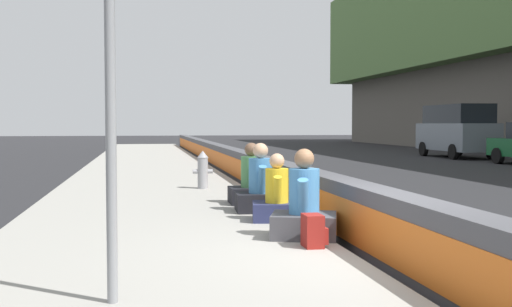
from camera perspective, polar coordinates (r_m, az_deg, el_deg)
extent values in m
plane|color=#232326|center=(7.41, 12.65, -10.13)|extent=(160.00, 160.00, 0.00)
cube|color=gray|center=(6.83, -8.64, -10.60)|extent=(80.00, 4.40, 0.14)
cube|color=#47474C|center=(7.33, 12.69, -6.88)|extent=(76.00, 0.44, 0.85)
cube|color=orange|center=(7.25, 11.03, -7.31)|extent=(74.48, 0.01, 0.54)
cylinder|color=gray|center=(5.29, -13.25, 5.89)|extent=(0.09, 0.09, 3.60)
cylinder|color=gray|center=(14.44, -4.92, -1.80)|extent=(0.24, 0.24, 0.72)
cone|color=gray|center=(14.41, -4.92, -0.05)|extent=(0.26, 0.26, 0.16)
cylinder|color=gray|center=(14.45, -4.25, -1.65)|extent=(0.10, 0.12, 0.10)
cylinder|color=gray|center=(14.42, -5.59, -1.66)|extent=(0.10, 0.12, 0.10)
cube|color=#424247|center=(8.26, 4.44, -6.63)|extent=(0.94, 1.02, 0.32)
cylinder|color=#427FB7|center=(8.20, 4.45, -3.48)|extent=(0.40, 0.40, 0.60)
sphere|color=#8E6647|center=(8.17, 4.46, -0.48)|extent=(0.26, 0.26, 0.26)
cylinder|color=#427FB7|center=(8.43, 4.53, -3.72)|extent=(0.33, 0.23, 0.52)
cylinder|color=#427FB7|center=(7.99, 4.36, -4.08)|extent=(0.33, 0.23, 0.52)
cube|color=#23284C|center=(9.67, 1.93, -5.35)|extent=(0.75, 0.84, 0.28)
cylinder|color=gold|center=(9.62, 1.93, -2.96)|extent=(0.36, 0.36, 0.53)
sphere|color=tan|center=(9.59, 1.94, -0.69)|extent=(0.23, 0.23, 0.23)
cylinder|color=gold|center=(9.82, 1.87, -3.15)|extent=(0.29, 0.17, 0.47)
cylinder|color=gold|center=(9.43, 1.99, -3.40)|extent=(0.29, 0.17, 0.47)
cube|color=black|center=(10.68, 0.41, -4.49)|extent=(0.77, 0.88, 0.32)
cylinder|color=#427FB7|center=(10.63, 0.42, -2.05)|extent=(0.40, 0.40, 0.60)
sphere|color=tan|center=(10.60, 0.42, 0.27)|extent=(0.26, 0.26, 0.26)
cylinder|color=#427FB7|center=(10.85, 0.27, -2.26)|extent=(0.31, 0.16, 0.52)
cylinder|color=#427FB7|center=(10.41, 0.57, -2.48)|extent=(0.31, 0.16, 0.52)
cube|color=black|center=(11.70, -0.43, -3.87)|extent=(0.71, 0.83, 0.31)
cylinder|color=#4C8951|center=(11.66, -0.43, -1.69)|extent=(0.39, 0.39, 0.58)
sphere|color=brown|center=(11.63, -0.43, 0.37)|extent=(0.26, 0.26, 0.26)
cylinder|color=#4C8951|center=(11.88, -0.60, -1.89)|extent=(0.30, 0.14, 0.51)
cylinder|color=#4C8951|center=(11.45, -0.25, -2.06)|extent=(0.30, 0.14, 0.51)
cube|color=maroon|center=(7.63, 5.23, -7.09)|extent=(0.32, 0.22, 0.40)
cube|color=maroon|center=(7.68, 6.24, -7.49)|extent=(0.22, 0.06, 0.20)
cylinder|color=black|center=(27.20, 21.35, -0.20)|extent=(0.66, 0.22, 0.66)
cube|color=slate|center=(31.61, 17.93, 1.47)|extent=(5.15, 2.10, 1.30)
cube|color=black|center=(31.51, 18.04, 3.47)|extent=(4.15, 1.88, 0.90)
cylinder|color=black|center=(32.70, 15.16, 0.41)|extent=(0.73, 0.24, 0.72)
cylinder|color=black|center=(33.50, 18.10, 0.42)|extent=(0.73, 0.24, 0.72)
cylinder|color=black|center=(29.75, 17.71, 0.15)|extent=(0.73, 0.24, 0.72)
cylinder|color=black|center=(30.63, 20.86, 0.17)|extent=(0.73, 0.24, 0.72)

